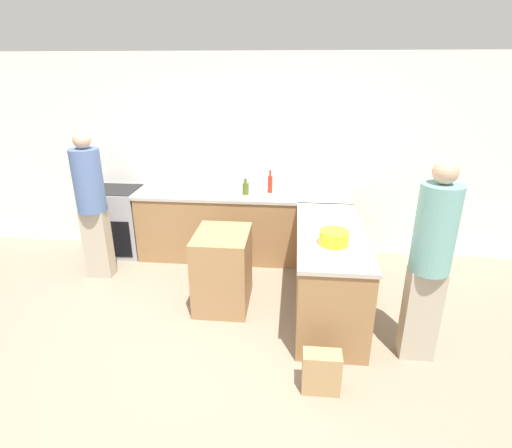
% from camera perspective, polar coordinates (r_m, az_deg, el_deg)
% --- Properties ---
extents(ground_plane, '(14.00, 14.00, 0.00)m').
position_cam_1_polar(ground_plane, '(4.09, -5.44, -16.39)').
color(ground_plane, gray).
extents(wall_back, '(8.00, 0.06, 2.70)m').
position_cam_1_polar(wall_back, '(5.57, -1.59, 9.50)').
color(wall_back, white).
rests_on(wall_back, ground_plane).
extents(counter_back, '(2.85, 0.65, 0.93)m').
position_cam_1_polar(counter_back, '(5.50, -1.94, -0.28)').
color(counter_back, olive).
rests_on(counter_back, ground_plane).
extents(counter_peninsula, '(0.69, 1.83, 0.93)m').
position_cam_1_polar(counter_peninsula, '(4.37, 10.25, -6.63)').
color(counter_peninsula, olive).
rests_on(counter_peninsula, ground_plane).
extents(range_oven, '(0.72, 0.62, 0.95)m').
position_cam_1_polar(range_oven, '(5.99, -19.22, 0.39)').
color(range_oven, '#99999E').
rests_on(range_oven, ground_plane).
extents(island_table, '(0.58, 0.72, 0.86)m').
position_cam_1_polar(island_table, '(4.44, -4.76, -6.45)').
color(island_table, '#997047').
rests_on(island_table, ground_plane).
extents(mixing_bowl, '(0.28, 0.28, 0.14)m').
position_cam_1_polar(mixing_bowl, '(3.85, 11.07, -1.91)').
color(mixing_bowl, yellow).
rests_on(mixing_bowl, counter_peninsula).
extents(olive_oil_bottle, '(0.08, 0.08, 0.22)m').
position_cam_1_polar(olive_oil_bottle, '(5.28, -1.51, 5.16)').
color(olive_oil_bottle, '#475B1E').
rests_on(olive_oil_bottle, counter_back).
extents(hot_sauce_bottle, '(0.07, 0.07, 0.31)m').
position_cam_1_polar(hot_sauce_bottle, '(5.36, 2.03, 5.78)').
color(hot_sauce_bottle, red).
rests_on(hot_sauce_bottle, counter_back).
extents(vinegar_bottle_clear, '(0.06, 0.06, 0.21)m').
position_cam_1_polar(vinegar_bottle_clear, '(5.42, -0.84, 5.56)').
color(vinegar_bottle_clear, silver).
rests_on(vinegar_bottle_clear, counter_back).
extents(person_by_range, '(0.34, 0.34, 1.83)m').
position_cam_1_polar(person_by_range, '(5.20, -22.46, 3.01)').
color(person_by_range, '#ADA38E').
rests_on(person_by_range, ground_plane).
extents(person_at_peninsula, '(0.34, 0.34, 1.85)m').
position_cam_1_polar(person_at_peninsula, '(3.68, 23.66, -4.37)').
color(person_at_peninsula, '#ADA38E').
rests_on(person_at_peninsula, ground_plane).
extents(paper_bag, '(0.31, 0.17, 0.36)m').
position_cam_1_polar(paper_bag, '(3.52, 9.32, -20.12)').
color(paper_bag, '#A88456').
rests_on(paper_bag, ground_plane).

